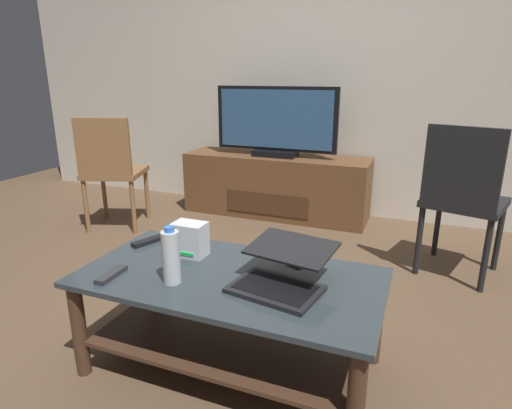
% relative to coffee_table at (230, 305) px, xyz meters
% --- Properties ---
extents(ground_plane, '(7.68, 7.68, 0.00)m').
position_rel_coffee_table_xyz_m(ground_plane, '(-0.14, 0.28, -0.30)').
color(ground_plane, brown).
extents(back_wall, '(6.40, 0.12, 2.80)m').
position_rel_coffee_table_xyz_m(back_wall, '(-0.14, 2.40, 1.10)').
color(back_wall, beige).
rests_on(back_wall, ground).
extents(coffee_table, '(1.23, 0.64, 0.44)m').
position_rel_coffee_table_xyz_m(coffee_table, '(0.00, 0.00, 0.00)').
color(coffee_table, '#2D383D').
rests_on(coffee_table, ground).
extents(media_cabinet, '(1.63, 0.46, 0.54)m').
position_rel_coffee_table_xyz_m(media_cabinet, '(-0.52, 2.08, -0.04)').
color(media_cabinet, brown).
rests_on(media_cabinet, ground).
extents(television, '(1.07, 0.20, 0.59)m').
position_rel_coffee_table_xyz_m(television, '(-0.52, 2.05, 0.52)').
color(television, black).
rests_on(television, media_cabinet).
extents(dining_chair, '(0.55, 0.55, 0.95)m').
position_rel_coffee_table_xyz_m(dining_chair, '(0.93, 1.31, 0.23)').
color(dining_chair, black).
rests_on(dining_chair, ground).
extents(side_chair, '(0.56, 0.56, 0.92)m').
position_rel_coffee_table_xyz_m(side_chair, '(-1.62, 1.24, 0.21)').
color(side_chair, brown).
rests_on(side_chair, ground).
extents(laptop, '(0.38, 0.41, 0.15)m').
position_rel_coffee_table_xyz_m(laptop, '(0.23, -0.01, 0.20)').
color(laptop, black).
rests_on(laptop, coffee_table).
extents(router_box, '(0.15, 0.10, 0.15)m').
position_rel_coffee_table_xyz_m(router_box, '(-0.25, 0.12, 0.21)').
color(router_box, silver).
rests_on(router_box, coffee_table).
extents(water_bottle_near, '(0.07, 0.07, 0.23)m').
position_rel_coffee_table_xyz_m(water_bottle_near, '(-0.18, -0.14, 0.25)').
color(water_bottle_near, silver).
rests_on(water_bottle_near, coffee_table).
extents(cell_phone, '(0.12, 0.16, 0.01)m').
position_rel_coffee_table_xyz_m(cell_phone, '(0.24, 0.24, 0.14)').
color(cell_phone, black).
rests_on(cell_phone, coffee_table).
extents(tv_remote, '(0.05, 0.16, 0.02)m').
position_rel_coffee_table_xyz_m(tv_remote, '(-0.44, -0.19, 0.15)').
color(tv_remote, '#2D2D30').
rests_on(tv_remote, coffee_table).
extents(soundbar_remote, '(0.10, 0.17, 0.02)m').
position_rel_coffee_table_xyz_m(soundbar_remote, '(-0.52, 0.16, 0.15)').
color(soundbar_remote, black).
rests_on(soundbar_remote, coffee_table).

